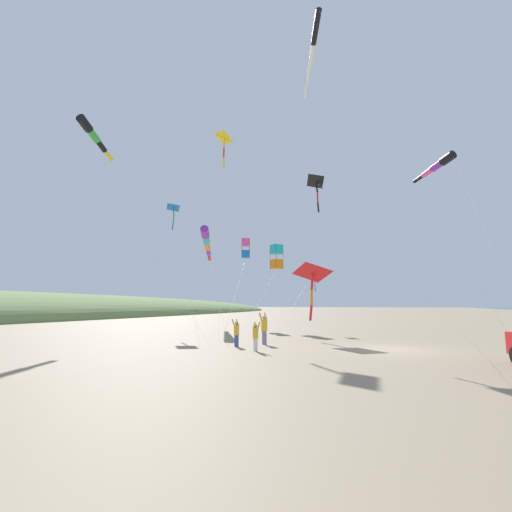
# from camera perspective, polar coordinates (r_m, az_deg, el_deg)

# --- Properties ---
(ground_plane) EXTENTS (600.00, 600.00, 0.00)m
(ground_plane) POSITION_cam_1_polar(r_m,az_deg,el_deg) (19.93, 20.63, -13.53)
(ground_plane) COLOR gray
(person_adult_flyer) EXTENTS (0.63, 0.63, 1.78)m
(person_adult_flyer) POSITION_cam_1_polar(r_m,az_deg,el_deg) (20.90, 1.30, -11.05)
(person_adult_flyer) COLOR #8E6B9E
(person_adult_flyer) RESTS_ON ground_plane
(person_child_green_jacket) EXTENTS (0.52, 0.49, 1.45)m
(person_child_green_jacket) POSITION_cam_1_polar(r_m,az_deg,el_deg) (19.89, -3.07, -11.72)
(person_child_green_jacket) COLOR #335199
(person_child_green_jacket) RESTS_ON ground_plane
(person_child_grey_jacket) EXTENTS (0.50, 0.50, 1.41)m
(person_child_grey_jacket) POSITION_cam_1_polar(r_m,az_deg,el_deg) (18.02, -0.07, -12.24)
(person_child_grey_jacket) COLOR silver
(person_child_grey_jacket) RESTS_ON ground_plane
(kite_delta_teal_far_right) EXTENTS (2.50, 10.46, 4.86)m
(kite_delta_teal_far_right) POSITION_cam_1_polar(r_m,az_deg,el_deg) (30.22, 9.12, -3.06)
(kite_delta_teal_far_right) COLOR blue
(kite_delta_teal_far_right) RESTS_ON ground_plane
(kite_windsock_yellow_midlevel) EXTENTS (3.55, 10.69, 11.77)m
(kite_windsock_yellow_midlevel) POSITION_cam_1_polar(r_m,az_deg,el_deg) (27.31, 26.59, 12.61)
(kite_windsock_yellow_midlevel) COLOR black
(kite_windsock_yellow_midlevel) RESTS_ON ground_plane
(kite_windsock_checkered_midright) EXTENTS (16.16, 9.24, 17.47)m
(kite_windsock_checkered_midright) POSITION_cam_1_polar(r_m,az_deg,el_deg) (35.51, -24.19, 16.99)
(kite_windsock_checkered_midright) COLOR black
(kite_windsock_checkered_midright) RESTS_ON ground_plane
(kite_delta_blue_topmost) EXTENTS (9.62, 10.55, 11.25)m
(kite_delta_blue_topmost) POSITION_cam_1_polar(r_m,az_deg,el_deg) (33.92, -12.73, 7.33)
(kite_delta_blue_topmost) COLOR blue
(kite_delta_blue_topmost) RESTS_ON ground_plane
(kite_windsock_small_distant) EXTENTS (11.20, 11.77, 21.68)m
(kite_windsock_small_distant) POSITION_cam_1_polar(r_m,az_deg,el_deg) (30.82, 8.96, 29.79)
(kite_windsock_small_distant) COLOR black
(kite_windsock_small_distant) RESTS_ON ground_plane
(kite_delta_red_high_left) EXTENTS (8.01, 2.94, 9.49)m
(kite_delta_red_high_left) POSITION_cam_1_polar(r_m,az_deg,el_deg) (21.27, 9.52, 11.29)
(kite_delta_red_high_left) COLOR black
(kite_delta_red_high_left) RESTS_ON ground_plane
(kite_delta_rainbow_low_near) EXTENTS (4.56, 8.54, 17.09)m
(kite_delta_rainbow_low_near) POSITION_cam_1_polar(r_m,az_deg,el_deg) (33.42, -4.92, 17.93)
(kite_delta_rainbow_low_near) COLOR yellow
(kite_delta_rainbow_low_near) RESTS_ON ground_plane
(kite_box_white_trailing) EXTENTS (4.69, 13.66, 8.94)m
(kite_box_white_trailing) POSITION_cam_1_polar(r_m,az_deg,el_deg) (37.33, -1.63, 1.21)
(kite_box_white_trailing) COLOR #EF4C93
(kite_box_white_trailing) RESTS_ON ground_plane
(kite_delta_purple_drifting) EXTENTS (2.41, 7.94, 4.85)m
(kite_delta_purple_drifting) POSITION_cam_1_polar(r_m,az_deg,el_deg) (23.46, 8.90, -2.72)
(kite_delta_purple_drifting) COLOR red
(kite_delta_purple_drifting) RESTS_ON ground_plane
(kite_windsock_long_streamer_right) EXTENTS (10.52, 16.45, 9.37)m
(kite_windsock_long_streamer_right) POSITION_cam_1_polar(r_m,az_deg,el_deg) (35.45, -7.75, 2.35)
(kite_windsock_long_streamer_right) COLOR purple
(kite_windsock_long_streamer_right) RESTS_ON ground_plane
(kite_box_long_streamer_left) EXTENTS (1.53, 10.83, 7.63)m
(kite_box_long_streamer_left) POSITION_cam_1_polar(r_m,az_deg,el_deg) (33.07, 3.23, -0.12)
(kite_box_long_streamer_left) COLOR #1EB7C6
(kite_box_long_streamer_left) RESTS_ON ground_plane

